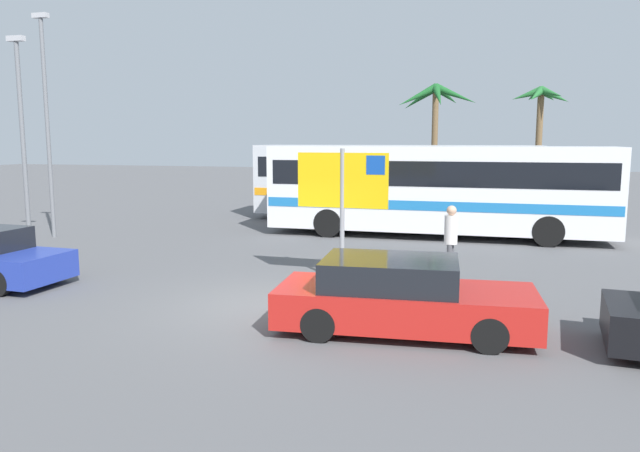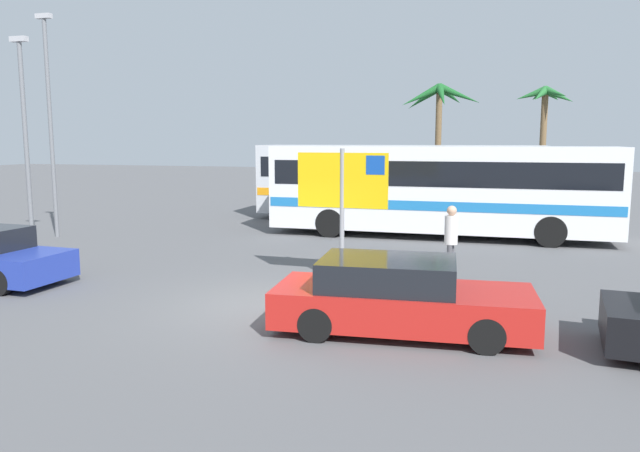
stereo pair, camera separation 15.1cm
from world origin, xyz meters
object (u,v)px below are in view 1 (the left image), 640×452
bus_rear_coach (394,179)px  car_red (401,297)px  pedestrian_near_sign (451,236)px  ferry_sign (344,186)px  bus_front_coach (437,186)px

bus_rear_coach → car_red: bearing=-80.9°
bus_rear_coach → car_red: size_ratio=2.54×
pedestrian_near_sign → ferry_sign: bearing=-148.6°
ferry_sign → car_red: (1.86, -3.43, -1.69)m
car_red → pedestrian_near_sign: (0.59, 4.39, 0.45)m
car_red → pedestrian_near_sign: pedestrian_near_sign is taller
ferry_sign → pedestrian_near_sign: bearing=22.9°
ferry_sign → pedestrian_near_sign: ferry_sign is taller
bus_rear_coach → pedestrian_near_sign: bus_rear_coach is taller
pedestrian_near_sign → bus_rear_coach: bearing=116.0°
bus_rear_coach → pedestrian_near_sign: bearing=-74.2°
bus_front_coach → bus_rear_coach: bearing=118.3°
bus_rear_coach → pedestrian_near_sign: size_ratio=6.43×
bus_rear_coach → ferry_sign: size_ratio=3.67×
ferry_sign → car_red: size_ratio=0.69×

